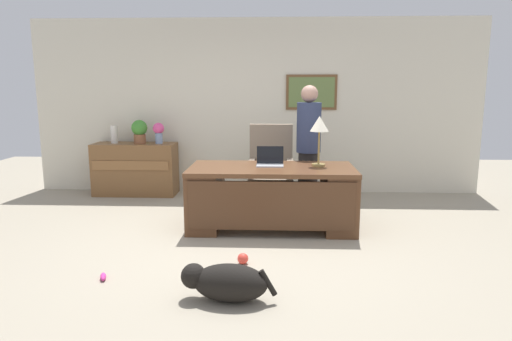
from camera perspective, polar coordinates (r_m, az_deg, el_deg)
name	(u,v)px	position (r m, az deg, el deg)	size (l,w,h in m)	color
ground_plane	(246,244)	(4.94, -1.32, -9.21)	(12.00, 12.00, 0.00)	#9E937F
back_wall	(257,107)	(7.26, 0.07, 7.97)	(7.00, 0.16, 2.70)	beige
desk	(272,195)	(5.40, 1.97, -3.06)	(1.94, 0.93, 0.73)	brown
credenza	(136,169)	(7.34, -14.82, 0.19)	(1.26, 0.50, 0.80)	brown
armchair	(271,171)	(6.34, 1.87, -0.10)	(0.60, 0.59, 1.15)	gray
person_standing	(308,147)	(6.09, 6.57, 2.88)	(0.32, 0.32, 1.68)	#262323
dog_lying	(226,282)	(3.68, -3.80, -13.73)	(0.77, 0.35, 0.30)	black
laptop	(270,161)	(5.46, 1.76, 1.22)	(0.32, 0.22, 0.22)	#B2B5BA
desk_lamp	(319,127)	(5.43, 7.92, 5.41)	(0.22, 0.22, 0.59)	#9E8447
vase_with_flowers	(159,131)	(7.16, -12.07, 4.81)	(0.17, 0.17, 0.32)	#87A0C8
vase_empty	(114,134)	(7.37, -17.30, 4.32)	(0.11, 0.11, 0.27)	silver
potted_plant	(139,131)	(7.24, -14.35, 4.86)	(0.24, 0.24, 0.36)	brown
dog_toy_ball	(243,259)	(4.41, -1.65, -10.95)	(0.10, 0.10, 0.10)	#E53F33
dog_toy_bone	(103,277)	(4.31, -18.55, -12.46)	(0.15, 0.05, 0.05)	#D8338C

